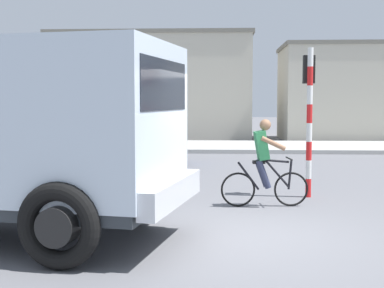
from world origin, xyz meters
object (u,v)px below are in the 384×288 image
object	(u,v)px
truck_foreground	(1,128)
cyclist	(264,163)
car_white_mid	(122,139)
traffic_light_pole	(309,101)
car_far_side	(28,145)

from	to	relation	value
truck_foreground	cyclist	bearing A→B (deg)	32.22
cyclist	car_white_mid	bearing A→B (deg)	120.47
traffic_light_pole	truck_foreground	bearing A→B (deg)	-143.77
cyclist	traffic_light_pole	bearing A→B (deg)	48.79
truck_foreground	traffic_light_pole	world-z (taller)	traffic_light_pole
truck_foreground	cyclist	distance (m)	4.97
truck_foreground	cyclist	xyz separation A→B (m)	(4.15, 2.62, -0.80)
traffic_light_pole	car_white_mid	size ratio (longest dim) A/B	0.76
cyclist	car_far_side	bearing A→B (deg)	144.10
cyclist	car_white_mid	world-z (taller)	cyclist
cyclist	traffic_light_pole	distance (m)	1.99
traffic_light_pole	car_white_mid	distance (m)	7.74
truck_foreground	car_far_side	size ratio (longest dim) A/B	1.41
car_white_mid	traffic_light_pole	bearing A→B (deg)	-48.20
cyclist	car_far_side	world-z (taller)	cyclist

